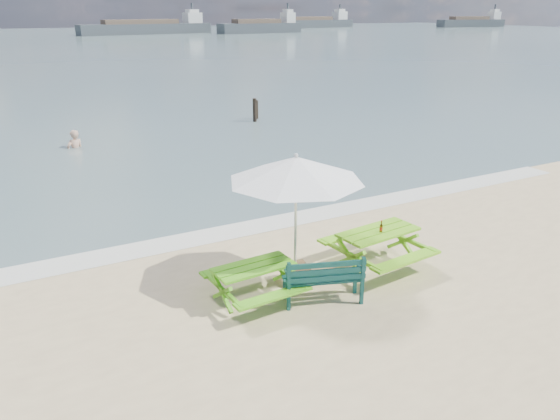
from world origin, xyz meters
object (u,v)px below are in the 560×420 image
patio_umbrella (296,169)px  side_table (295,273)px  picnic_table_left (254,284)px  park_bench (323,288)px  picnic_table_right (377,249)px  beer_bottle (381,228)px  swimmer (76,153)px

patio_umbrella → side_table: bearing=-76.0°
picnic_table_left → park_bench: size_ratio=1.12×
patio_umbrella → picnic_table_right: bearing=-7.7°
picnic_table_right → patio_umbrella: size_ratio=0.68×
beer_bottle → swimmer: bearing=105.1°
picnic_table_left → beer_bottle: 2.96m
picnic_table_left → beer_bottle: (2.91, -0.05, 0.57)m
picnic_table_right → side_table: 1.89m
park_bench → side_table: (-0.06, 0.93, -0.10)m
picnic_table_left → picnic_table_right: (2.92, 0.04, 0.05)m
patio_umbrella → beer_bottle: 2.38m
picnic_table_right → park_bench: (-1.80, -0.68, -0.12)m
beer_bottle → picnic_table_right: bearing=85.1°
picnic_table_right → swimmer: (-3.87, 14.21, -0.63)m
park_bench → side_table: bearing=94.0°
swimmer → picnic_table_right: bearing=-74.8°
side_table → swimmer: size_ratio=0.33×
picnic_table_left → side_table: size_ratio=2.85×
park_bench → beer_bottle: bearing=18.4°
beer_bottle → swimmer: (-3.86, 14.29, -1.14)m
picnic_table_right → swimmer: size_ratio=1.13×
picnic_table_right → beer_bottle: 0.52m
picnic_table_left → beer_bottle: size_ratio=6.97×
park_bench → swimmer: (-2.07, 14.88, -0.51)m
picnic_table_left → side_table: 1.10m
park_bench → swimmer: park_bench is taller
swimmer → park_bench: bearing=-82.1°
picnic_table_right → patio_umbrella: patio_umbrella is taller
picnic_table_left → park_bench: park_bench is taller
side_table → beer_bottle: beer_bottle is taller
beer_bottle → swimmer: 14.84m
park_bench → beer_bottle: (1.79, 0.60, 0.63)m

